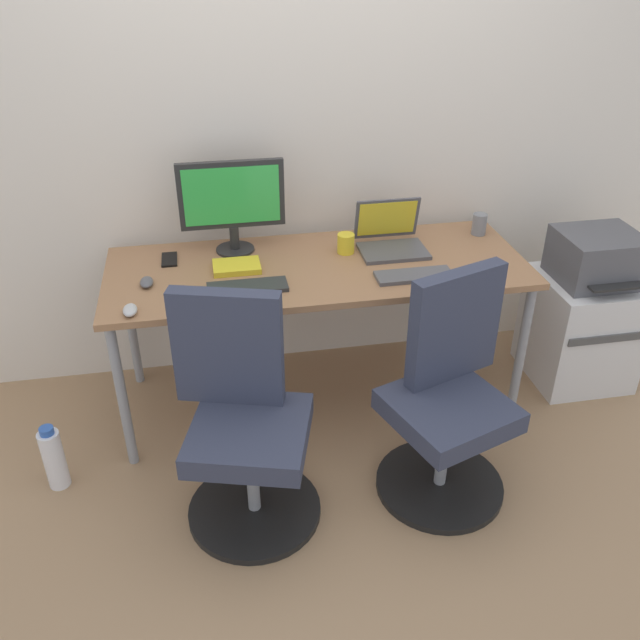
% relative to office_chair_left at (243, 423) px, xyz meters
% --- Properties ---
extents(ground_plane, '(5.28, 5.28, 0.00)m').
position_rel_office_chair_left_xyz_m(ground_plane, '(0.41, 0.66, -0.42)').
color(ground_plane, '#9E7A56').
extents(back_wall, '(4.40, 0.04, 2.60)m').
position_rel_office_chair_left_xyz_m(back_wall, '(0.41, 1.10, 0.88)').
color(back_wall, silver).
rests_on(back_wall, ground).
extents(desk, '(1.90, 0.73, 0.75)m').
position_rel_office_chair_left_xyz_m(desk, '(0.41, 0.66, 0.27)').
color(desk, '#996B47').
rests_on(desk, ground).
extents(office_chair_left, '(0.55, 0.55, 0.94)m').
position_rel_office_chair_left_xyz_m(office_chair_left, '(0.00, 0.00, 0.00)').
color(office_chair_left, black).
rests_on(office_chair_left, ground).
extents(office_chair_right, '(0.56, 0.56, 0.94)m').
position_rel_office_chair_left_xyz_m(office_chair_right, '(0.83, -0.00, 0.00)').
color(office_chair_right, black).
rests_on(office_chair_right, ground).
extents(side_cabinet, '(0.47, 0.48, 0.57)m').
position_rel_office_chair_left_xyz_m(side_cabinet, '(1.78, 0.61, -0.14)').
color(side_cabinet, silver).
rests_on(side_cabinet, ground).
extents(printer, '(0.38, 0.40, 0.24)m').
position_rel_office_chair_left_xyz_m(printer, '(1.78, 0.61, 0.27)').
color(printer, '#515156').
rests_on(printer, side_cabinet).
extents(water_bottle_on_floor, '(0.09, 0.09, 0.31)m').
position_rel_office_chair_left_xyz_m(water_bottle_on_floor, '(-0.79, 0.25, -0.28)').
color(water_bottle_on_floor, white).
rests_on(water_bottle_on_floor, ground).
extents(desktop_monitor, '(0.48, 0.18, 0.43)m').
position_rel_office_chair_left_xyz_m(desktop_monitor, '(0.06, 0.88, 0.57)').
color(desktop_monitor, '#262626').
rests_on(desktop_monitor, desk).
extents(open_laptop, '(0.31, 0.27, 0.22)m').
position_rel_office_chair_left_xyz_m(open_laptop, '(0.78, 0.77, 0.38)').
color(open_laptop, '#4C4C51').
rests_on(open_laptop, desk).
extents(keyboard_by_monitor, '(0.34, 0.12, 0.02)m').
position_rel_office_chair_left_xyz_m(keyboard_by_monitor, '(0.08, 0.48, 0.33)').
color(keyboard_by_monitor, '#2D2D2D').
rests_on(keyboard_by_monitor, desk).
extents(keyboard_by_laptop, '(0.34, 0.12, 0.02)m').
position_rel_office_chair_left_xyz_m(keyboard_by_laptop, '(0.80, 0.46, 0.33)').
color(keyboard_by_laptop, '#515156').
rests_on(keyboard_by_laptop, desk).
extents(mouse_by_monitor, '(0.06, 0.10, 0.03)m').
position_rel_office_chair_left_xyz_m(mouse_by_monitor, '(-0.40, 0.36, 0.34)').
color(mouse_by_monitor, '#B7B7B7').
rests_on(mouse_by_monitor, desk).
extents(mouse_by_laptop, '(0.06, 0.10, 0.03)m').
position_rel_office_chair_left_xyz_m(mouse_by_laptop, '(-0.34, 0.59, 0.34)').
color(mouse_by_laptop, '#515156').
rests_on(mouse_by_laptop, desk).
extents(coffee_mug, '(0.08, 0.08, 0.09)m').
position_rel_office_chair_left_xyz_m(coffee_mug, '(0.57, 0.76, 0.37)').
color(coffee_mug, yellow).
rests_on(coffee_mug, desk).
extents(pen_cup, '(0.07, 0.07, 0.10)m').
position_rel_office_chair_left_xyz_m(pen_cup, '(1.26, 0.85, 0.38)').
color(pen_cup, slate).
rests_on(pen_cup, desk).
extents(phone_near_laptop, '(0.07, 0.14, 0.01)m').
position_rel_office_chair_left_xyz_m(phone_near_laptop, '(-0.25, 0.83, 0.33)').
color(phone_near_laptop, black).
rests_on(phone_near_laptop, desk).
extents(notebook, '(0.21, 0.15, 0.03)m').
position_rel_office_chair_left_xyz_m(notebook, '(0.05, 0.68, 0.34)').
color(notebook, yellow).
rests_on(notebook, desk).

